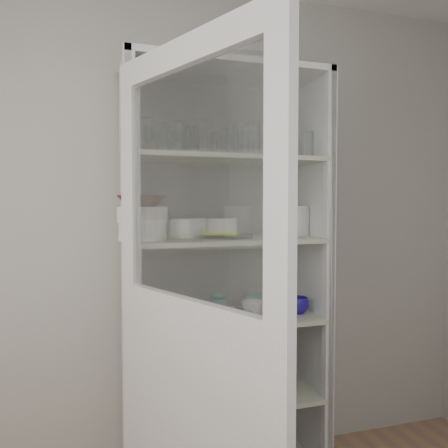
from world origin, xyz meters
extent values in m
cube|color=#B3AFA8|center=(0.00, 1.50, 1.30)|extent=(3.60, 0.02, 2.60)
cube|color=silver|center=(-0.28, 1.27, 1.05)|extent=(0.03, 0.45, 2.10)
cube|color=silver|center=(0.68, 1.27, 1.05)|extent=(0.03, 0.45, 2.10)
cube|color=slate|center=(0.20, 1.49, 1.05)|extent=(1.00, 0.03, 2.10)
cube|color=silver|center=(0.20, 1.27, 2.08)|extent=(1.00, 0.45, 0.03)
cube|color=beige|center=(0.20, 1.26, 0.45)|extent=(0.94, 0.42, 0.02)
cube|color=beige|center=(0.20, 1.26, 0.85)|extent=(0.94, 0.42, 0.02)
cube|color=beige|center=(0.20, 1.26, 1.25)|extent=(0.94, 0.42, 0.02)
cube|color=beige|center=(0.20, 1.26, 1.65)|extent=(0.94, 0.42, 0.02)
cube|color=silver|center=(-0.11, 0.64, 1.95)|extent=(0.41, 0.83, 0.10)
cube|color=silver|center=(-0.28, 1.01, 1.50)|extent=(0.07, 0.10, 0.80)
cube|color=silver|center=(0.06, 0.27, 1.50)|extent=(0.07, 0.10, 0.80)
cube|color=silver|center=(-0.11, 0.64, 1.50)|extent=(0.32, 0.66, 0.78)
cylinder|color=silver|center=(-0.21, 1.14, 1.74)|extent=(0.08, 0.08, 0.15)
cylinder|color=silver|center=(-0.06, 1.16, 1.73)|extent=(0.09, 0.09, 0.15)
cylinder|color=silver|center=(0.20, 1.15, 1.72)|extent=(0.07, 0.07, 0.12)
cylinder|color=silver|center=(0.27, 1.12, 1.73)|extent=(0.09, 0.09, 0.14)
cylinder|color=silver|center=(0.48, 1.16, 1.73)|extent=(0.07, 0.07, 0.13)
cylinder|color=silver|center=(0.31, 1.14, 1.72)|extent=(0.07, 0.07, 0.13)
cylinder|color=silver|center=(0.59, 1.14, 1.73)|extent=(0.08, 0.08, 0.13)
cylinder|color=silver|center=(-0.11, 1.26, 1.74)|extent=(0.10, 0.10, 0.15)
cylinder|color=silver|center=(0.01, 1.29, 1.73)|extent=(0.07, 0.07, 0.13)
cylinder|color=silver|center=(0.03, 1.26, 1.73)|extent=(0.10, 0.10, 0.15)
cylinder|color=silver|center=(0.16, 1.26, 1.72)|extent=(0.08, 0.08, 0.12)
cylinder|color=silver|center=(0.25, 1.24, 1.74)|extent=(0.08, 0.08, 0.16)
cylinder|color=white|center=(-0.21, 1.24, 1.30)|extent=(0.22, 0.22, 0.08)
cylinder|color=white|center=(0.04, 1.37, 1.31)|extent=(0.21, 0.21, 0.10)
cylinder|color=white|center=(-0.21, 1.24, 1.38)|extent=(0.25, 0.25, 0.07)
imported|color=brown|center=(-0.21, 1.24, 1.44)|extent=(0.28, 0.28, 0.05)
cylinder|color=silver|center=(0.19, 1.29, 1.27)|extent=(0.35, 0.35, 0.02)
cube|color=#FAFB14|center=(0.19, 1.29, 1.28)|extent=(0.21, 0.21, 0.01)
cylinder|color=white|center=(0.19, 1.29, 1.32)|extent=(0.19, 0.19, 0.07)
cylinder|color=#BDBDBD|center=(0.61, 1.30, 1.34)|extent=(0.15, 0.15, 0.16)
imported|color=navy|center=(0.58, 1.21, 0.90)|extent=(0.12, 0.12, 0.09)
imported|color=#1A6A73|center=(0.39, 1.35, 0.90)|extent=(0.11, 0.11, 0.09)
imported|color=white|center=(0.31, 1.15, 0.91)|extent=(0.14, 0.14, 0.10)
cylinder|color=#1A6A73|center=(0.18, 1.33, 0.90)|extent=(0.08, 0.08, 0.08)
ellipsoid|color=#1A6A73|center=(0.18, 1.33, 0.95)|extent=(0.08, 0.08, 0.02)
cylinder|color=silver|center=(-0.01, 1.22, 0.88)|extent=(0.11, 0.11, 0.04)
cylinder|color=white|center=(-0.15, 1.29, 0.92)|extent=(0.12, 0.12, 0.12)
imported|color=white|center=(0.18, 1.26, 0.50)|extent=(0.28, 0.28, 0.08)
cube|color=#9392A9|center=(0.47, 1.26, 0.49)|extent=(0.22, 0.18, 0.06)
cylinder|color=silver|center=(0.17, 1.21, 1.73)|extent=(0.07, 0.07, 0.13)
cylinder|color=silver|center=(0.25, 1.17, 1.73)|extent=(0.06, 0.06, 0.13)
camera|label=1|loc=(-0.43, -0.83, 1.43)|focal=35.00mm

